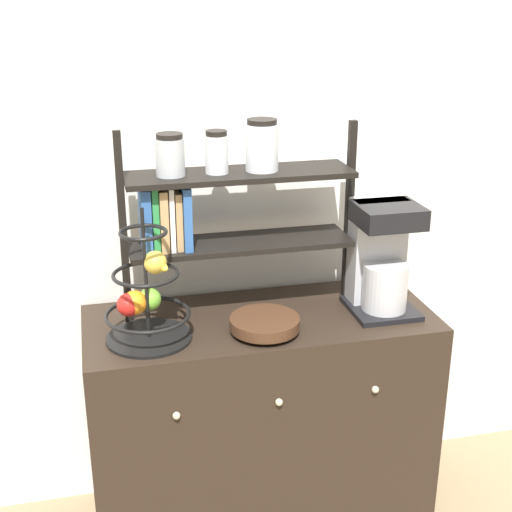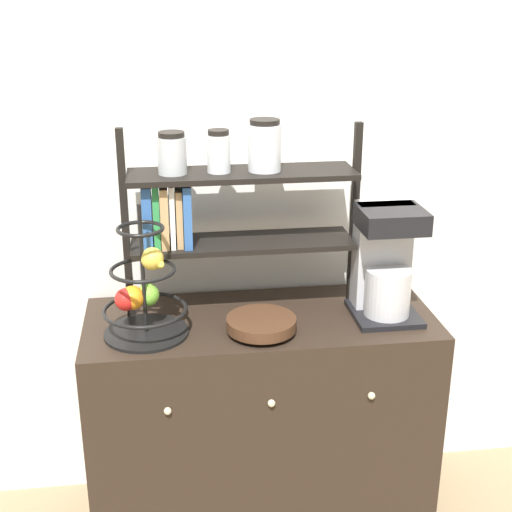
% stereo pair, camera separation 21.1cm
% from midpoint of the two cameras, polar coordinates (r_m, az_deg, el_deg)
% --- Properties ---
extents(wall_back, '(7.00, 0.05, 2.60)m').
position_cam_midpoint_polar(wall_back, '(2.47, -3.69, 8.35)').
color(wall_back, silver).
rests_on(wall_back, ground_plane).
extents(sideboard, '(1.16, 0.49, 0.80)m').
position_cam_midpoint_polar(sideboard, '(2.56, -2.09, -13.09)').
color(sideboard, black).
rests_on(sideboard, ground_plane).
extents(coffee_maker, '(0.21, 0.23, 0.38)m').
position_cam_midpoint_polar(coffee_maker, '(2.38, 7.52, -0.16)').
color(coffee_maker, black).
rests_on(coffee_maker, sideboard).
extents(fruit_stand, '(0.27, 0.27, 0.42)m').
position_cam_midpoint_polar(fruit_stand, '(2.21, -11.56, -3.36)').
color(fruit_stand, black).
rests_on(fruit_stand, sideboard).
extents(wooden_bowl, '(0.22, 0.22, 0.05)m').
position_cam_midpoint_polar(wooden_bowl, '(2.25, -1.99, -5.51)').
color(wooden_bowl, '#422819').
rests_on(wooden_bowl, sideboard).
extents(shelf_hutch, '(0.77, 0.20, 0.64)m').
position_cam_midpoint_polar(shelf_hutch, '(2.28, -6.00, 4.71)').
color(shelf_hutch, black).
rests_on(shelf_hutch, sideboard).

